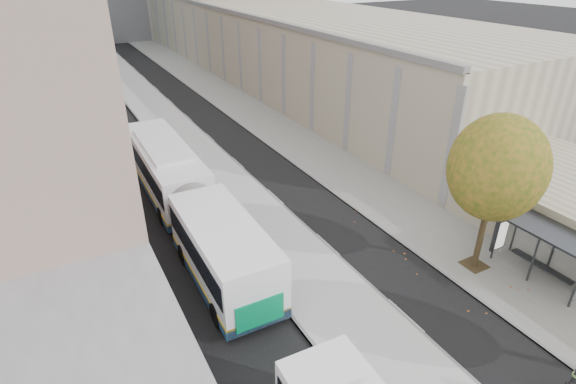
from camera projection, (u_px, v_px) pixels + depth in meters
bus_platform at (187, 145)px, 35.75m from camera, size 4.25×150.00×0.15m
sidewalk at (276, 129)px, 39.17m from camera, size 4.75×150.00×0.08m
building_tan at (254, 30)px, 64.68m from camera, size 18.00×92.00×8.00m
bus_shelter at (552, 238)px, 20.16m from camera, size 1.90×4.40×2.53m
tree_c at (497, 168)px, 19.44m from camera, size 4.20×4.20×7.28m
bus_far at (186, 197)px, 24.52m from camera, size 3.03×19.21×3.20m
distant_car at (99, 82)px, 51.42m from camera, size 2.27×4.23×1.37m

